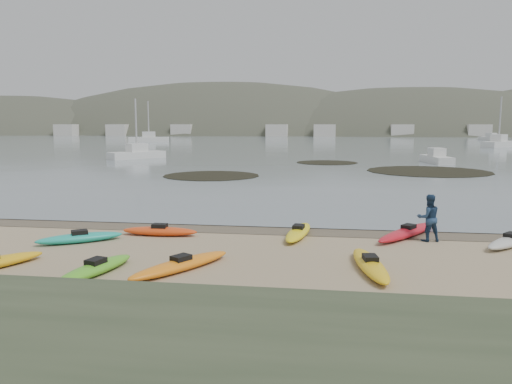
# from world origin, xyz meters

# --- Properties ---
(ground) EXTENTS (600.00, 600.00, 0.00)m
(ground) POSITION_xyz_m (0.00, 0.00, 0.00)
(ground) COLOR tan
(ground) RESTS_ON ground
(wet_sand) EXTENTS (60.00, 60.00, 0.00)m
(wet_sand) POSITION_xyz_m (0.00, -0.30, 0.00)
(wet_sand) COLOR brown
(wet_sand) RESTS_ON ground
(water) EXTENTS (1200.00, 1200.00, 0.00)m
(water) POSITION_xyz_m (0.00, 300.00, 0.01)
(water) COLOR slate
(water) RESTS_ON ground
(kayaks) EXTENTS (22.69, 10.16, 0.34)m
(kayaks) POSITION_xyz_m (-0.84, -3.94, 0.17)
(kayaks) COLOR red
(kayaks) RESTS_ON ground
(person_east) EXTENTS (0.97, 0.82, 1.75)m
(person_east) POSITION_xyz_m (6.68, -1.53, 0.88)
(person_east) COLOR navy
(person_east) RESTS_ON ground
(kelp_mats) EXTENTS (27.97, 22.62, 0.04)m
(kelp_mats) POSITION_xyz_m (4.98, 26.15, 0.03)
(kelp_mats) COLOR black
(kelp_mats) RESTS_ON water
(moored_boats) EXTENTS (89.45, 84.73, 1.29)m
(moored_boats) POSITION_xyz_m (2.73, 77.36, 0.58)
(moored_boats) COLOR silver
(moored_boats) RESTS_ON ground
(far_hills) EXTENTS (550.00, 135.00, 80.00)m
(far_hills) POSITION_xyz_m (39.38, 193.97, -15.93)
(far_hills) COLOR #384235
(far_hills) RESTS_ON ground
(far_town) EXTENTS (199.00, 5.00, 4.00)m
(far_town) POSITION_xyz_m (6.00, 145.00, 2.00)
(far_town) COLOR beige
(far_town) RESTS_ON ground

